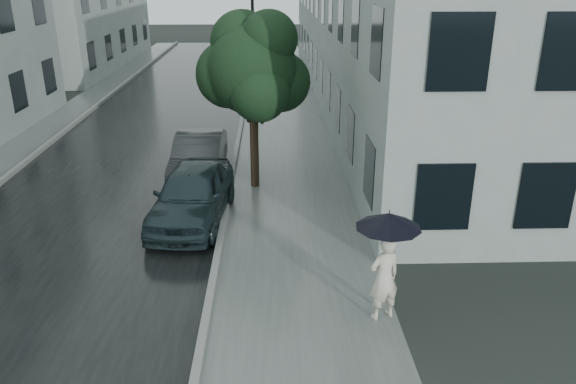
{
  "coord_description": "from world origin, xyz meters",
  "views": [
    {
      "loc": [
        -0.33,
        -9.39,
        6.08
      ],
      "look_at": [
        0.04,
        2.63,
        1.3
      ],
      "focal_mm": 35.0,
      "sensor_mm": 36.0,
      "label": 1
    }
  ],
  "objects_px": {
    "street_tree": "(253,68)",
    "car_far": "(199,156)",
    "pedestrian": "(384,278)",
    "lamp_post": "(250,48)",
    "car_near": "(192,194)"
  },
  "relations": [
    {
      "from": "pedestrian",
      "to": "car_near",
      "type": "distance_m",
      "value": 6.08
    },
    {
      "from": "lamp_post",
      "to": "car_far",
      "type": "bearing_deg",
      "value": -104.44
    },
    {
      "from": "pedestrian",
      "to": "car_far",
      "type": "relative_size",
      "value": 0.41
    },
    {
      "from": "pedestrian",
      "to": "car_near",
      "type": "bearing_deg",
      "value": -69.86
    },
    {
      "from": "street_tree",
      "to": "pedestrian",
      "type": "bearing_deg",
      "value": -70.35
    },
    {
      "from": "pedestrian",
      "to": "car_far",
      "type": "xyz_separation_m",
      "value": [
        -4.28,
        7.8,
        -0.16
      ]
    },
    {
      "from": "lamp_post",
      "to": "pedestrian",
      "type": "bearing_deg",
      "value": -78.64
    },
    {
      "from": "street_tree",
      "to": "car_near",
      "type": "height_order",
      "value": "street_tree"
    },
    {
      "from": "street_tree",
      "to": "lamp_post",
      "type": "bearing_deg",
      "value": 92.65
    },
    {
      "from": "pedestrian",
      "to": "car_far",
      "type": "height_order",
      "value": "pedestrian"
    },
    {
      "from": "car_near",
      "to": "car_far",
      "type": "height_order",
      "value": "car_near"
    },
    {
      "from": "street_tree",
      "to": "car_far",
      "type": "bearing_deg",
      "value": 157.86
    },
    {
      "from": "street_tree",
      "to": "car_far",
      "type": "xyz_separation_m",
      "value": [
        -1.75,
        0.71,
        -2.81
      ]
    },
    {
      "from": "lamp_post",
      "to": "street_tree",
      "type": "bearing_deg",
      "value": -87.75
    },
    {
      "from": "pedestrian",
      "to": "street_tree",
      "type": "bearing_deg",
      "value": -92.15
    }
  ]
}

